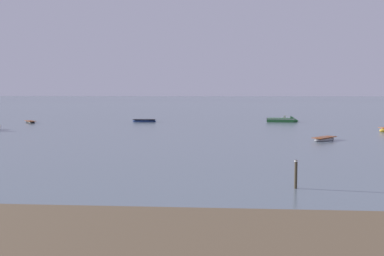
# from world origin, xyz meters

# --- Properties ---
(rowboat_moored_0) EXTENTS (3.20, 3.46, 0.56)m
(rowboat_moored_0) POSITION_xyz_m (-9.99, 50.79, 0.15)
(rowboat_moored_0) COLOR black
(rowboat_moored_0) RESTS_ON ground
(motorboat_moored_0) EXTENTS (6.12, 2.86, 2.02)m
(motorboat_moored_0) POSITION_xyz_m (37.21, 56.73, 0.28)
(motorboat_moored_0) COLOR #23602D
(motorboat_moored_0) RESTS_ON ground
(rowboat_moored_3) EXTENTS (3.64, 3.94, 0.63)m
(rowboat_moored_3) POSITION_xyz_m (38.05, 23.98, 0.17)
(rowboat_moored_3) COLOR gray
(rowboat_moored_3) RESTS_ON ground
(rowboat_moored_4) EXTENTS (4.60, 1.71, 0.72)m
(rowboat_moored_4) POSITION_xyz_m (10.52, 55.02, 0.20)
(rowboat_moored_4) COLOR navy
(rowboat_moored_4) RESTS_ON ground
(mooring_post_near) EXTENTS (0.22, 0.22, 1.99)m
(mooring_post_near) POSITION_xyz_m (30.73, -4.43, 0.85)
(mooring_post_near) COLOR #3A3323
(mooring_post_near) RESTS_ON ground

